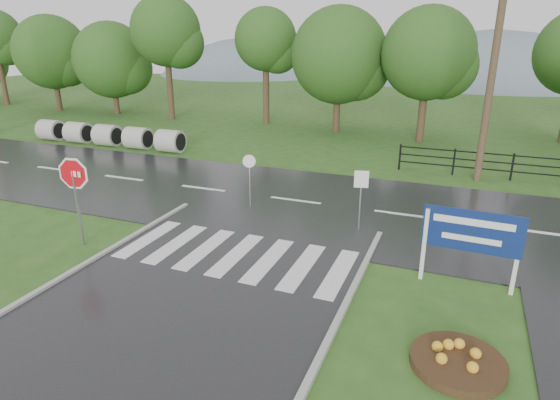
% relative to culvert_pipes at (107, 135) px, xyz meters
% --- Properties ---
extents(ground, '(120.00, 120.00, 0.00)m').
position_rel_culvert_pipes_xyz_m(ground, '(13.13, -15.00, -0.60)').
color(ground, '#2C541C').
rests_on(ground, ground).
extents(main_road, '(90.00, 8.00, 0.04)m').
position_rel_culvert_pipes_xyz_m(main_road, '(13.13, -5.00, -0.60)').
color(main_road, black).
rests_on(main_road, ground).
extents(crosswalk, '(6.50, 2.80, 0.02)m').
position_rel_culvert_pipes_xyz_m(crosswalk, '(13.13, -10.00, -0.54)').
color(crosswalk, silver).
rests_on(crosswalk, ground).
extents(fence_west, '(9.58, 0.08, 1.20)m').
position_rel_culvert_pipes_xyz_m(fence_west, '(20.88, 1.00, 0.12)').
color(fence_west, black).
rests_on(fence_west, ground).
extents(hills, '(102.00, 48.00, 48.00)m').
position_rel_culvert_pipes_xyz_m(hills, '(16.62, 50.00, -16.14)').
color(hills, slate).
rests_on(hills, ground).
extents(treeline, '(83.20, 5.20, 10.00)m').
position_rel_culvert_pipes_xyz_m(treeline, '(14.13, 9.00, -0.60)').
color(treeline, '#224B17').
rests_on(treeline, ground).
extents(culvert_pipes, '(9.70, 1.20, 1.20)m').
position_rel_culvert_pipes_xyz_m(culvert_pipes, '(0.00, 0.00, 0.00)').
color(culvert_pipes, '#9E9B93').
rests_on(culvert_pipes, ground).
extents(stop_sign, '(1.26, 0.20, 2.86)m').
position_rel_culvert_pipes_xyz_m(stop_sign, '(8.49, -10.97, 1.38)').
color(stop_sign, '#939399').
rests_on(stop_sign, ground).
extents(estate_billboard, '(2.32, 0.17, 2.03)m').
position_rel_culvert_pipes_xyz_m(estate_billboard, '(19.23, -9.39, 0.80)').
color(estate_billboard, silver).
rests_on(estate_billboard, ground).
extents(flower_bed, '(1.78, 1.78, 0.36)m').
position_rel_culvert_pipes_xyz_m(flower_bed, '(19.17, -12.67, -0.47)').
color(flower_bed, '#332111').
rests_on(flower_bed, ground).
extents(reg_sign_small, '(0.44, 0.13, 2.01)m').
position_rel_culvert_pipes_xyz_m(reg_sign_small, '(15.98, -6.90, 0.84)').
color(reg_sign_small, '#939399').
rests_on(reg_sign_small, ground).
extents(reg_sign_round, '(0.45, 0.17, 1.99)m').
position_rel_culvert_pipes_xyz_m(reg_sign_round, '(11.83, -6.26, 0.69)').
color(reg_sign_round, '#939399').
rests_on(reg_sign_round, ground).
extents(utility_pole_east, '(1.61, 0.37, 9.10)m').
position_rel_culvert_pipes_xyz_m(utility_pole_east, '(19.53, 0.50, 4.02)').
color(utility_pole_east, '#473523').
rests_on(utility_pole_east, ground).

